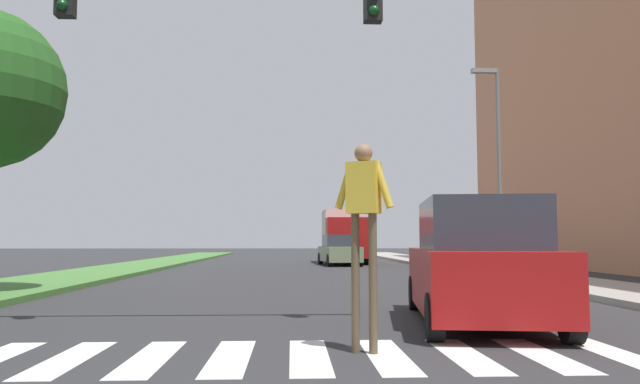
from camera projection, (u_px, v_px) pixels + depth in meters
name	position (u px, v px, depth m)	size (l,w,h in m)	color
ground_plane	(296.00, 268.00, 29.43)	(140.00, 140.00, 0.00)	#2D2D30
crosswalk	(309.00, 356.00, 6.91)	(7.65, 2.20, 0.01)	silver
median_strip	(127.00, 268.00, 27.09)	(3.35, 64.00, 0.15)	#477A38
sidewalk_right	(466.00, 268.00, 27.81)	(3.00, 64.00, 0.15)	#9E9991
traffic_light_gantry	(61.00, 39.00, 9.11)	(8.61, 0.30, 6.00)	gold
street_lamp_right	(496.00, 150.00, 22.03)	(1.02, 0.24, 7.50)	slate
pedestrian_performer	(364.00, 213.00, 7.26)	(0.71, 0.41, 2.49)	brown
suv_crossing	(478.00, 265.00, 9.69)	(2.52, 4.81, 1.97)	maroon
sedan_midblock	(339.00, 251.00, 31.98)	(2.16, 4.16, 1.62)	gray
truck_box_delivery	(344.00, 235.00, 35.20)	(2.40, 6.20, 3.10)	maroon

